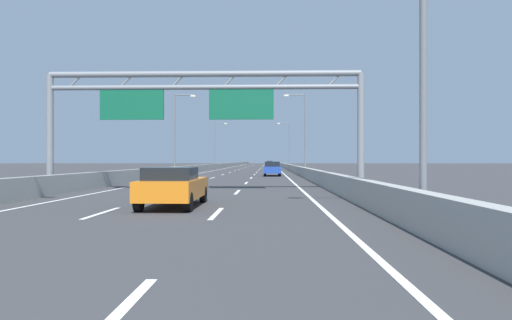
{
  "coord_description": "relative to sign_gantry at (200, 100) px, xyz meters",
  "views": [
    {
      "loc": [
        3.42,
        -0.99,
        1.66
      ],
      "look_at": [
        0.85,
        87.7,
        1.68
      ],
      "focal_mm": 30.59,
      "sensor_mm": 36.0,
      "label": 1
    }
  ],
  "objects": [
    {
      "name": "lane_dash_left_4",
      "position": [
        -1.59,
        17.63,
        -4.83
      ],
      "size": [
        0.16,
        3.0,
        0.01
      ],
      "primitive_type": "cube",
      "color": "white",
      "rests_on": "ground_plane"
    },
    {
      "name": "lane_dash_right_17",
      "position": [
        2.01,
        134.63,
        -4.83
      ],
      "size": [
        0.16,
        3.0,
        0.01
      ],
      "primitive_type": "cube",
      "color": "white",
      "rests_on": "ground_plane"
    },
    {
      "name": "lane_dash_right_5",
      "position": [
        2.01,
        26.63,
        -4.83
      ],
      "size": [
        0.16,
        3.0,
        0.01
      ],
      "primitive_type": "cube",
      "color": "white",
      "rests_on": "ground_plane"
    },
    {
      "name": "lane_dash_left_16",
      "position": [
        -1.59,
        125.63,
        -4.83
      ],
      "size": [
        0.16,
        3.0,
        0.01
      ],
      "primitive_type": "cube",
      "color": "white",
      "rests_on": "ground_plane"
    },
    {
      "name": "streetlamp_right_near",
      "position": [
        7.68,
        -10.67,
        0.57
      ],
      "size": [
        2.58,
        0.28,
        9.5
      ],
      "color": "slate",
      "rests_on": "ground_plane"
    },
    {
      "name": "lane_dash_left_7",
      "position": [
        -1.59,
        44.63,
        -4.83
      ],
      "size": [
        0.16,
        3.0,
        0.01
      ],
      "primitive_type": "cube",
      "color": "white",
      "rests_on": "ground_plane"
    },
    {
      "name": "lane_dash_right_11",
      "position": [
        2.01,
        80.63,
        -4.83
      ],
      "size": [
        0.16,
        3.0,
        0.01
      ],
      "primitive_type": "cube",
      "color": "white",
      "rests_on": "ground_plane"
    },
    {
      "name": "yellow_car",
      "position": [
        3.91,
        106.28,
        -4.08
      ],
      "size": [
        1.9,
        4.52,
        1.44
      ],
      "color": "yellow",
      "rests_on": "ground_plane"
    },
    {
      "name": "lane_dash_right_12",
      "position": [
        2.01,
        89.63,
        -4.83
      ],
      "size": [
        0.16,
        3.0,
        0.01
      ],
      "primitive_type": "cube",
      "color": "white",
      "rests_on": "ground_plane"
    },
    {
      "name": "lane_dash_right_14",
      "position": [
        2.01,
        107.63,
        -4.83
      ],
      "size": [
        0.16,
        3.0,
        0.01
      ],
      "primitive_type": "cube",
      "color": "white",
      "rests_on": "ground_plane"
    },
    {
      "name": "lane_dash_left_9",
      "position": [
        -1.59,
        62.63,
        -4.83
      ],
      "size": [
        0.16,
        3.0,
        0.01
      ],
      "primitive_type": "cube",
      "color": "white",
      "rests_on": "ground_plane"
    },
    {
      "name": "lane_dash_right_8",
      "position": [
        2.01,
        53.63,
        -4.83
      ],
      "size": [
        0.16,
        3.0,
        0.01
      ],
      "primitive_type": "cube",
      "color": "white",
      "rests_on": "ground_plane"
    },
    {
      "name": "lane_dash_left_15",
      "position": [
        -1.59,
        116.63,
        -4.83
      ],
      "size": [
        0.16,
        3.0,
        0.01
      ],
      "primitive_type": "cube",
      "color": "white",
      "rests_on": "ground_plane"
    },
    {
      "name": "orange_car",
      "position": [
        0.26,
        -7.51,
        -4.09
      ],
      "size": [
        1.82,
        4.27,
        1.41
      ],
      "color": "orange",
      "rests_on": "ground_plane"
    },
    {
      "name": "blue_car",
      "position": [
        4.01,
        23.04,
        -4.07
      ],
      "size": [
        1.74,
        4.67,
        1.51
      ],
      "color": "#2347AD",
      "rests_on": "ground_plane"
    },
    {
      "name": "lane_dash_right_7",
      "position": [
        2.01,
        44.63,
        -4.83
      ],
      "size": [
        0.16,
        3.0,
        0.01
      ],
      "primitive_type": "cube",
      "color": "white",
      "rests_on": "ground_plane"
    },
    {
      "name": "streetlamp_left_far",
      "position": [
        -7.26,
        67.43,
        0.57
      ],
      "size": [
        2.58,
        0.28,
        9.5
      ],
      "color": "slate",
      "rests_on": "ground_plane"
    },
    {
      "name": "lane_dash_right_10",
      "position": [
        2.01,
        71.63,
        -4.83
      ],
      "size": [
        0.16,
        3.0,
        0.01
      ],
      "primitive_type": "cube",
      "color": "white",
      "rests_on": "ground_plane"
    },
    {
      "name": "lane_dash_left_3",
      "position": [
        -1.59,
        8.63,
        -4.83
      ],
      "size": [
        0.16,
        3.0,
        0.01
      ],
      "primitive_type": "cube",
      "color": "white",
      "rests_on": "ground_plane"
    },
    {
      "name": "barrier_left",
      "position": [
        -6.69,
        88.13,
        -4.36
      ],
      "size": [
        0.45,
        220.0,
        0.95
      ],
      "color": "#9E9E99",
      "rests_on": "ground_plane"
    },
    {
      "name": "lane_dash_left_11",
      "position": [
        -1.59,
        80.63,
        -4.83
      ],
      "size": [
        0.16,
        3.0,
        0.01
      ],
      "primitive_type": "cube",
      "color": "white",
      "rests_on": "ground_plane"
    },
    {
      "name": "lane_dash_right_9",
      "position": [
        2.01,
        62.63,
        -4.83
      ],
      "size": [
        0.16,
        3.0,
        0.01
      ],
      "primitive_type": "cube",
      "color": "white",
      "rests_on": "ground_plane"
    },
    {
      "name": "lane_dash_right_0",
      "position": [
        2.01,
        -18.37,
        -4.83
      ],
      "size": [
        0.16,
        3.0,
        0.01
      ],
      "primitive_type": "cube",
      "color": "white",
      "rests_on": "ground_plane"
    },
    {
      "name": "lane_dash_right_1",
      "position": [
        2.01,
        -9.37,
        -4.83
      ],
      "size": [
        0.16,
        3.0,
        0.01
      ],
      "primitive_type": "cube",
      "color": "white",
      "rests_on": "ground_plane"
    },
    {
      "name": "lane_dash_left_13",
      "position": [
        -1.59,
        98.63,
        -4.83
      ],
      "size": [
        0.16,
        3.0,
        0.01
      ],
      "primitive_type": "cube",
      "color": "white",
      "rests_on": "ground_plane"
    },
    {
      "name": "lane_dash_left_1",
      "position": [
        -1.59,
        -9.37,
        -4.83
      ],
      "size": [
        0.16,
        3.0,
        0.01
      ],
      "primitive_type": "cube",
      "color": "white",
      "rests_on": "ground_plane"
    },
    {
      "name": "lane_dash_left_17",
      "position": [
        -1.59,
        134.63,
        -4.83
      ],
      "size": [
        0.16,
        3.0,
        0.01
      ],
      "primitive_type": "cube",
      "color": "white",
      "rests_on": "ground_plane"
    },
    {
      "name": "barrier_right",
      "position": [
        7.11,
        88.13,
        -4.36
      ],
      "size": [
        0.45,
        220.0,
        0.95
      ],
      "color": "#9E9E99",
      "rests_on": "ground_plane"
    },
    {
      "name": "lane_dash_left_14",
      "position": [
        -1.59,
        107.63,
        -4.83
      ],
      "size": [
        0.16,
        3.0,
        0.01
      ],
      "primitive_type": "cube",
      "color": "white",
      "rests_on": "ground_plane"
    },
    {
      "name": "edge_line_left",
      "position": [
        -5.04,
        66.13,
        -4.83
      ],
      "size": [
        0.16,
        176.0,
        0.01
      ],
      "primitive_type": "cube",
      "color": "white",
      "rests_on": "ground_plane"
    },
    {
      "name": "lane_dash_left_5",
      "position": [
        -1.59,
        26.63,
        -4.83
      ],
      "size": [
        0.16,
        3.0,
        0.01
      ],
      "primitive_type": "cube",
      "color": "white",
      "rests_on": "ground_plane"
    },
    {
      "name": "lane_dash_left_2",
      "position": [
        -1.59,
        -0.37,
        -4.83
      ],
      "size": [
        0.16,
        3.0,
        0.01
      ],
      "primitive_type": "cube",
      "color": "white",
      "rests_on": "ground_plane"
    },
    {
      "name": "edge_line_right",
      "position": [
        5.46,
        66.13,
        -4.83
      ],
      "size": [
        0.16,
        176.0,
        0.01
      ],
      "primitive_type": "cube",
      "color": "white",
      "rests_on": "ground_plane"
    },
    {
      "name": "green_car",
      "position": [
        4.03,
        47.07,
        -4.09
      ],
      "size": [
        1.76,
        4.42,
        1.44
      ],
      "color": "#1E7A38",
      "rests_on": "ground_plane"
    },
    {
      "name": "lane_dash_right_6",
      "position": [
        2.01,
        35.63,
        -4.83
      ],
      "size": [
        0.16,
        3.0,
        0.01
      ],
      "primitive_type": "cube",
      "color": "white",
      "rests_on": "ground_plane"
    },
    {
      "name": "lane_dash_right_13",
      "position": [
        2.01,
        98.63,
        -4.83
      ],
      "size": [
        0.16,
        3.0,
        0.01
      ],
      "primitive_type": "cube",
      "color": "white",
      "rests_on": "ground_plane"
    },
    {
      "name": "lane_dash_right_16",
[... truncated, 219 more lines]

